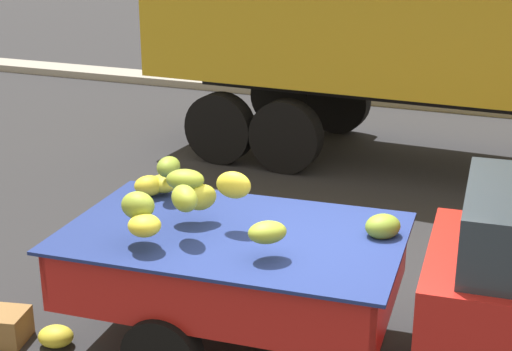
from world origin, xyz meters
TOP-DOWN VIEW (x-y plane):
  - curb_strip at (0.00, 9.46)m, footprint 80.00×0.80m
  - pickup_truck at (1.25, 0.03)m, footprint 5.11×2.13m
  - fallen_banana_bunch_near_tailgate at (-2.15, -0.76)m, footprint 0.37×0.33m

SIDE VIEW (x-z plane):
  - curb_strip at x=0.00m, z-range 0.00..0.16m
  - fallen_banana_bunch_near_tailgate at x=-2.15m, z-range 0.00..0.19m
  - pickup_truck at x=1.25m, z-range 0.03..1.73m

